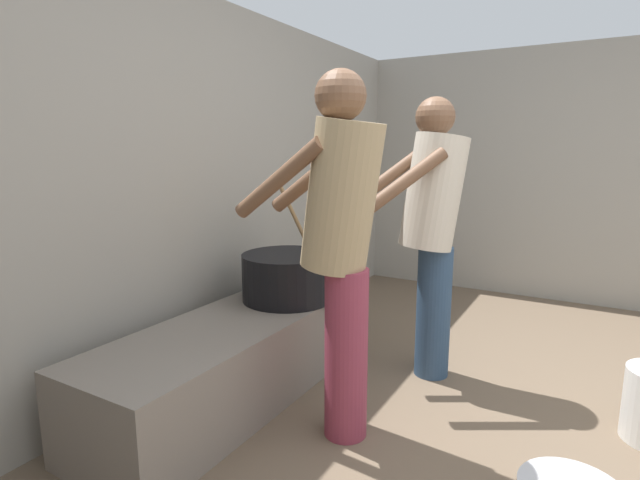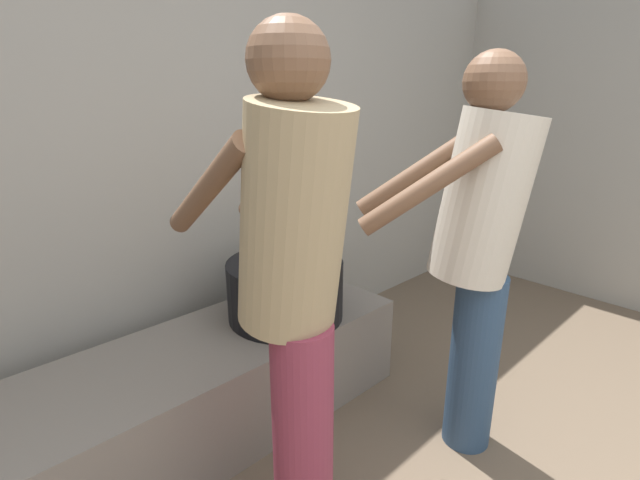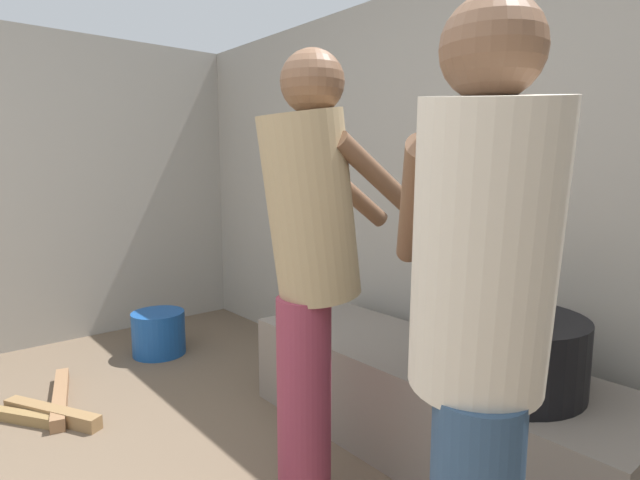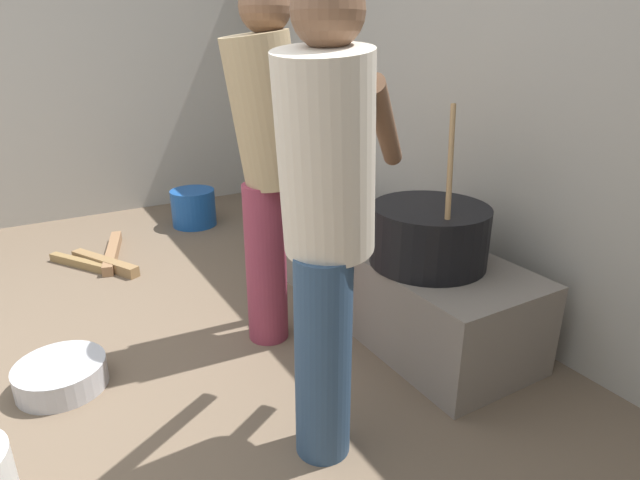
{
  "view_description": "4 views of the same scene",
  "coord_description": "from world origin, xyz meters",
  "px_view_note": "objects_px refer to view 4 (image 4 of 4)",
  "views": [
    {
      "loc": [
        -2.02,
        0.2,
        1.33
      ],
      "look_at": [
        0.11,
        1.43,
        0.87
      ],
      "focal_mm": 27.39,
      "sensor_mm": 36.0,
      "label": 1
    },
    {
      "loc": [
        -0.97,
        0.2,
        1.49
      ],
      "look_at": [
        0.21,
        1.42,
        0.94
      ],
      "focal_mm": 26.5,
      "sensor_mm": 36.0,
      "label": 2
    },
    {
      "loc": [
        1.26,
        0.07,
        1.27
      ],
      "look_at": [
        -0.35,
        1.42,
        0.96
      ],
      "focal_mm": 28.41,
      "sensor_mm": 36.0,
      "label": 3
    },
    {
      "loc": [
        2.03,
        0.2,
        1.44
      ],
      "look_at": [
        0.18,
        1.28,
        0.61
      ],
      "focal_mm": 29.45,
      "sensor_mm": 36.0,
      "label": 4
    }
  ],
  "objects_px": {
    "bucket_blue_plastic": "(194,208)",
    "cooking_pot_main": "(429,235)",
    "metal_mixing_bowl": "(61,375)",
    "cook_in_cream_shirt": "(326,210)",
    "cook_in_tan_shirt": "(269,150)"
  },
  "relations": [
    {
      "from": "cooking_pot_main",
      "to": "metal_mixing_bowl",
      "type": "height_order",
      "value": "cooking_pot_main"
    },
    {
      "from": "cooking_pot_main",
      "to": "metal_mixing_bowl",
      "type": "xyz_separation_m",
      "value": [
        -0.53,
        -1.59,
        -0.52
      ]
    },
    {
      "from": "cook_in_tan_shirt",
      "to": "metal_mixing_bowl",
      "type": "height_order",
      "value": "cook_in_tan_shirt"
    },
    {
      "from": "metal_mixing_bowl",
      "to": "cook_in_tan_shirt",
      "type": "bearing_deg",
      "value": 85.76
    },
    {
      "from": "bucket_blue_plastic",
      "to": "metal_mixing_bowl",
      "type": "relative_size",
      "value": 0.92
    },
    {
      "from": "cook_in_tan_shirt",
      "to": "bucket_blue_plastic",
      "type": "relative_size",
      "value": 4.75
    },
    {
      "from": "cook_in_cream_shirt",
      "to": "bucket_blue_plastic",
      "type": "xyz_separation_m",
      "value": [
        -2.66,
        0.34,
        -0.78
      ]
    },
    {
      "from": "bucket_blue_plastic",
      "to": "cooking_pot_main",
      "type": "bearing_deg",
      "value": 10.29
    },
    {
      "from": "cooking_pot_main",
      "to": "cook_in_tan_shirt",
      "type": "xyz_separation_m",
      "value": [
        -0.45,
        -0.59,
        0.37
      ]
    },
    {
      "from": "bucket_blue_plastic",
      "to": "metal_mixing_bowl",
      "type": "distance_m",
      "value": 2.14
    },
    {
      "from": "cook_in_tan_shirt",
      "to": "cooking_pot_main",
      "type": "bearing_deg",
      "value": 52.56
    },
    {
      "from": "cook_in_cream_shirt",
      "to": "cook_in_tan_shirt",
      "type": "bearing_deg",
      "value": 167.91
    },
    {
      "from": "cook_in_cream_shirt",
      "to": "metal_mixing_bowl",
      "type": "relative_size",
      "value": 4.24
    },
    {
      "from": "bucket_blue_plastic",
      "to": "metal_mixing_bowl",
      "type": "bearing_deg",
      "value": -33.06
    },
    {
      "from": "cooking_pot_main",
      "to": "cook_in_tan_shirt",
      "type": "bearing_deg",
      "value": -127.44
    }
  ]
}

